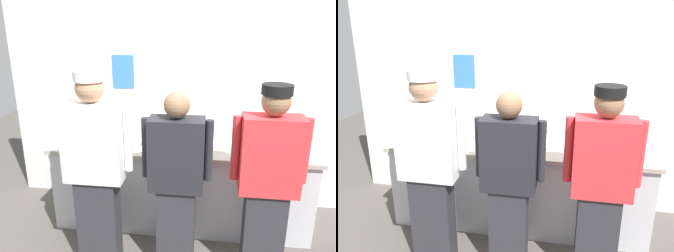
{
  "view_description": "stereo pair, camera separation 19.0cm",
  "coord_description": "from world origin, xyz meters",
  "views": [
    {
      "loc": [
        0.28,
        -2.77,
        2.12
      ],
      "look_at": [
        -0.15,
        0.4,
        1.09
      ],
      "focal_mm": 34.89,
      "sensor_mm": 36.0,
      "label": 1
    },
    {
      "loc": [
        0.46,
        -2.74,
        2.12
      ],
      "look_at": [
        -0.15,
        0.4,
        1.09
      ],
      "focal_mm": 34.89,
      "sensor_mm": 36.0,
      "label": 2
    }
  ],
  "objects": [
    {
      "name": "ramekin_green_sauce",
      "position": [
        -0.59,
        0.19,
        0.92
      ],
      "size": [
        0.09,
        0.09,
        0.04
      ],
      "color": "white",
      "rests_on": "prep_counter"
    },
    {
      "name": "deli_cup",
      "position": [
        -0.35,
        0.27,
        0.95
      ],
      "size": [
        0.09,
        0.09,
        0.1
      ],
      "primitive_type": "cylinder",
      "color": "white",
      "rests_on": "prep_counter"
    },
    {
      "name": "plate_stack_front",
      "position": [
        -0.68,
        0.54,
        0.93
      ],
      "size": [
        0.25,
        0.25,
        0.06
      ],
      "color": "white",
      "rests_on": "prep_counter"
    },
    {
      "name": "ramekin_orange_sauce",
      "position": [
        -0.5,
        0.29,
        0.93
      ],
      "size": [
        0.09,
        0.09,
        0.04
      ],
      "color": "white",
      "rests_on": "prep_counter"
    },
    {
      "name": "mixing_bowl_steel",
      "position": [
        0.79,
        0.33,
        0.97
      ],
      "size": [
        0.35,
        0.35,
        0.14
      ],
      "primitive_type": "cylinder",
      "color": "#B7BABF",
      "rests_on": "prep_counter"
    },
    {
      "name": "prep_counter",
      "position": [
        0.0,
        0.4,
        0.45
      ],
      "size": [
        2.66,
        0.75,
        0.9
      ],
      "color": "silver",
      "rests_on": "ground"
    },
    {
      "name": "chef_far_right",
      "position": [
        0.76,
        -0.32,
        0.9
      ],
      "size": [
        0.61,
        0.24,
        1.68
      ],
      "color": "#2D2D33",
      "rests_on": "ground"
    },
    {
      "name": "chef_near_left",
      "position": [
        -0.66,
        -0.36,
        0.94
      ],
      "size": [
        0.63,
        0.24,
        1.76
      ],
      "color": "#2D2D33",
      "rests_on": "ground"
    },
    {
      "name": "ramekin_red_sauce",
      "position": [
        -0.08,
        0.44,
        0.92
      ],
      "size": [
        0.1,
        0.1,
        0.04
      ],
      "color": "white",
      "rests_on": "prep_counter"
    },
    {
      "name": "chef_center",
      "position": [
        0.02,
        -0.31,
        0.85
      ],
      "size": [
        0.59,
        0.24,
        1.6
      ],
      "color": "#2D2D33",
      "rests_on": "ground"
    },
    {
      "name": "ground_plane",
      "position": [
        0.0,
        0.0,
        0.0
      ],
      "size": [
        9.0,
        9.0,
        0.0
      ],
      "primitive_type": "plane",
      "color": "#514C47"
    },
    {
      "name": "squeeze_bottle_primary",
      "position": [
        0.11,
        0.15,
        0.99
      ],
      "size": [
        0.06,
        0.06,
        0.18
      ],
      "color": "red",
      "rests_on": "prep_counter"
    },
    {
      "name": "sheet_tray",
      "position": [
        0.28,
        0.42,
        0.91
      ],
      "size": [
        0.54,
        0.35,
        0.02
      ],
      "primitive_type": "cube",
      "rotation": [
        0.0,
        0.0,
        0.11
      ],
      "color": "#B7BABF",
      "rests_on": "prep_counter"
    },
    {
      "name": "wall_back",
      "position": [
        -0.0,
        0.9,
        1.36
      ],
      "size": [
        4.18,
        0.11,
        2.72
      ],
      "color": "silver",
      "rests_on": "ground"
    }
  ]
}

